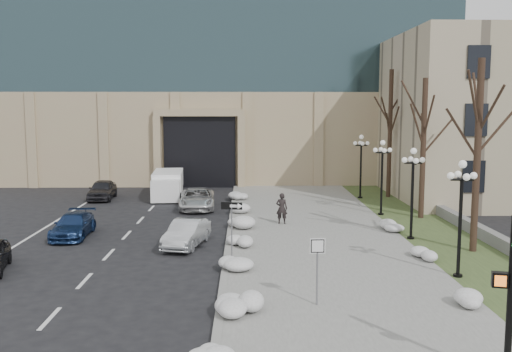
# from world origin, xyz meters

# --- Properties ---
(ground) EXTENTS (160.00, 160.00, 0.00)m
(ground) POSITION_xyz_m (0.00, 0.00, 0.00)
(ground) COLOR black
(ground) RESTS_ON ground
(sidewalk) EXTENTS (9.00, 40.00, 0.12)m
(sidewalk) POSITION_xyz_m (3.50, 14.00, 0.06)
(sidewalk) COLOR gray
(sidewalk) RESTS_ON ground
(curb) EXTENTS (0.30, 40.00, 0.14)m
(curb) POSITION_xyz_m (-1.00, 14.00, 0.07)
(curb) COLOR gray
(curb) RESTS_ON ground
(grass_strip) EXTENTS (4.00, 40.00, 0.10)m
(grass_strip) POSITION_xyz_m (10.00, 14.00, 0.05)
(grass_strip) COLOR #394B25
(grass_strip) RESTS_ON ground
(stone_wall) EXTENTS (0.50, 30.00, 0.70)m
(stone_wall) POSITION_xyz_m (12.00, 16.00, 0.35)
(stone_wall) COLOR slate
(stone_wall) RESTS_ON ground
(car_b) EXTENTS (2.19, 4.19, 1.31)m
(car_b) POSITION_xyz_m (-3.04, 11.50, 0.66)
(car_b) COLOR #B8BCC0
(car_b) RESTS_ON ground
(car_c) EXTENTS (1.86, 4.28, 1.23)m
(car_c) POSITION_xyz_m (-9.22, 13.68, 0.61)
(car_c) COLOR navy
(car_c) RESTS_ON ground
(car_d) EXTENTS (2.56, 5.06, 1.37)m
(car_d) POSITION_xyz_m (-3.40, 21.78, 0.69)
(car_d) COLOR silver
(car_d) RESTS_ON ground
(car_e) EXTENTS (1.93, 4.31, 1.44)m
(car_e) POSITION_xyz_m (-10.73, 25.86, 0.72)
(car_e) COLOR #2D2D32
(car_e) RESTS_ON ground
(pedestrian) EXTENTS (0.70, 0.51, 1.79)m
(pedestrian) POSITION_xyz_m (1.92, 16.28, 1.01)
(pedestrian) COLOR black
(pedestrian) RESTS_ON sidewalk
(box_truck) EXTENTS (2.53, 6.19, 1.92)m
(box_truck) POSITION_xyz_m (-6.01, 26.64, 0.93)
(box_truck) COLOR white
(box_truck) RESTS_ON ground
(one_way_sign) EXTENTS (0.99, 0.36, 2.65)m
(one_way_sign) POSITION_xyz_m (-0.60, 8.73, 2.19)
(one_way_sign) COLOR slate
(one_way_sign) RESTS_ON ground
(keep_sign) EXTENTS (0.52, 0.08, 2.43)m
(keep_sign) POSITION_xyz_m (2.28, 2.82, 1.79)
(keep_sign) COLOR slate
(keep_sign) RESTS_ON ground
(traffic_signal) EXTENTS (0.73, 0.96, 4.26)m
(traffic_signal) POSITION_xyz_m (6.25, -2.63, 2.11)
(traffic_signal) COLOR black
(traffic_signal) RESTS_ON ground
(snow_clump_b) EXTENTS (1.10, 1.60, 0.36)m
(snow_clump_b) POSITION_xyz_m (-0.55, 2.12, 0.30)
(snow_clump_b) COLOR white
(snow_clump_b) RESTS_ON sidewalk
(snow_clump_c) EXTENTS (1.10, 1.60, 0.36)m
(snow_clump_c) POSITION_xyz_m (-0.75, 7.05, 0.30)
(snow_clump_c) COLOR white
(snow_clump_c) RESTS_ON sidewalk
(snow_clump_d) EXTENTS (1.10, 1.60, 0.36)m
(snow_clump_d) POSITION_xyz_m (-0.47, 11.29, 0.30)
(snow_clump_d) COLOR white
(snow_clump_d) RESTS_ON sidewalk
(snow_clump_e) EXTENTS (1.10, 1.60, 0.36)m
(snow_clump_e) POSITION_xyz_m (-0.36, 15.43, 0.30)
(snow_clump_e) COLOR white
(snow_clump_e) RESTS_ON sidewalk
(snow_clump_f) EXTENTS (1.10, 1.60, 0.36)m
(snow_clump_f) POSITION_xyz_m (-0.51, 20.01, 0.30)
(snow_clump_f) COLOR white
(snow_clump_f) RESTS_ON sidewalk
(snow_clump_g) EXTENTS (1.10, 1.60, 0.36)m
(snow_clump_g) POSITION_xyz_m (-0.68, 24.97, 0.30)
(snow_clump_g) COLOR white
(snow_clump_g) RESTS_ON sidewalk
(snow_clump_h) EXTENTS (1.10, 1.60, 0.36)m
(snow_clump_h) POSITION_xyz_m (7.45, 2.91, 0.30)
(snow_clump_h) COLOR white
(snow_clump_h) RESTS_ON sidewalk
(snow_clump_i) EXTENTS (1.10, 1.60, 0.36)m
(snow_clump_i) POSITION_xyz_m (7.60, 8.53, 0.30)
(snow_clump_i) COLOR white
(snow_clump_i) RESTS_ON sidewalk
(snow_clump_j) EXTENTS (1.10, 1.60, 0.36)m
(snow_clump_j) POSITION_xyz_m (7.83, 14.43, 0.30)
(snow_clump_j) COLOR white
(snow_clump_j) RESTS_ON sidewalk
(snow_clump_k) EXTENTS (1.10, 1.60, 0.36)m
(snow_clump_k) POSITION_xyz_m (-0.33, 2.29, 0.30)
(snow_clump_k) COLOR white
(snow_clump_k) RESTS_ON sidewalk
(lamppost_a) EXTENTS (1.18, 1.18, 4.76)m
(lamppost_a) POSITION_xyz_m (8.30, 6.00, 3.07)
(lamppost_a) COLOR black
(lamppost_a) RESTS_ON ground
(lamppost_b) EXTENTS (1.18, 1.18, 4.76)m
(lamppost_b) POSITION_xyz_m (8.30, 12.50, 3.07)
(lamppost_b) COLOR black
(lamppost_b) RESTS_ON ground
(lamppost_c) EXTENTS (1.18, 1.18, 4.76)m
(lamppost_c) POSITION_xyz_m (8.30, 19.00, 3.07)
(lamppost_c) COLOR black
(lamppost_c) RESTS_ON ground
(lamppost_d) EXTENTS (1.18, 1.18, 4.76)m
(lamppost_d) POSITION_xyz_m (8.30, 25.50, 3.07)
(lamppost_d) COLOR black
(lamppost_d) RESTS_ON ground
(tree_near) EXTENTS (3.20, 3.20, 9.00)m
(tree_near) POSITION_xyz_m (10.50, 10.00, 5.83)
(tree_near) COLOR black
(tree_near) RESTS_ON ground
(tree_mid) EXTENTS (3.20, 3.20, 8.50)m
(tree_mid) POSITION_xyz_m (10.50, 18.00, 5.50)
(tree_mid) COLOR black
(tree_mid) RESTS_ON ground
(tree_far) EXTENTS (3.20, 3.20, 9.50)m
(tree_far) POSITION_xyz_m (10.50, 26.00, 6.15)
(tree_far) COLOR black
(tree_far) RESTS_ON ground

